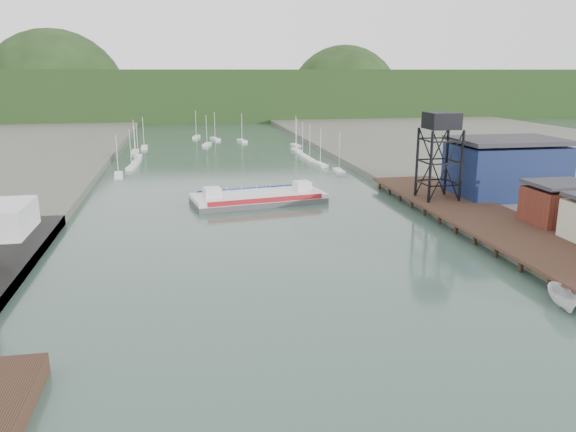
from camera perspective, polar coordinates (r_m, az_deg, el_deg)
name	(u,v)px	position (r m, az deg, el deg)	size (l,w,h in m)	color
ground	(343,399)	(47.45, 5.62, -18.04)	(600.00, 600.00, 0.00)	#294135
east_pier	(481,216)	(99.31, 19.05, 0.00)	(14.00, 70.00, 2.45)	black
lift_tower	(441,126)	(107.44, 15.31, 8.79)	(6.50, 6.50, 16.00)	black
blue_shed	(506,168)	(117.49, 21.23, 4.55)	(20.50, 14.50, 11.30)	#0D173C
marina_sailboats	(221,153)	(178.88, -6.86, 6.38)	(57.71, 92.65, 0.90)	silver
distant_hills	(193,97)	(340.02, -9.60, 11.83)	(500.00, 120.00, 80.00)	black
chain_ferry	(259,198)	(111.50, -3.01, 1.89)	(27.22, 14.43, 3.73)	#464648
motorboat	(563,299)	(69.36, 26.19, -7.55)	(2.28, 6.05, 2.34)	silver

